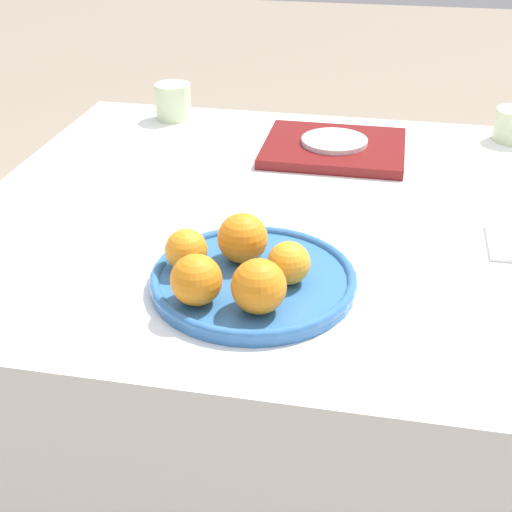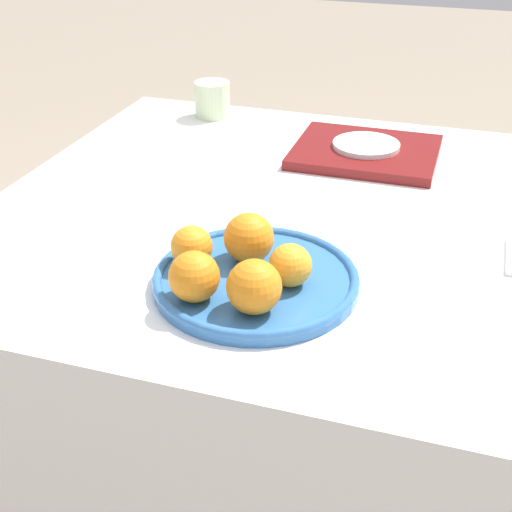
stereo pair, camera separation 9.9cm
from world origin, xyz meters
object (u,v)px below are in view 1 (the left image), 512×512
object	(u,v)px
side_plate	(336,141)
orange_0	(245,238)
orange_4	(199,280)
orange_3	(291,263)
cup_0	(175,102)
serving_tray	(336,148)
fruit_platter	(256,279)
orange_1	(262,287)
orange_2	(189,250)

from	to	relation	value
side_plate	orange_0	bearing A→B (deg)	-99.90
orange_4	orange_3	bearing A→B (deg)	33.84
orange_3	cup_0	bearing A→B (deg)	118.67
cup_0	serving_tray	bearing A→B (deg)	-20.23
orange_0	orange_3	distance (m)	0.09
fruit_platter	orange_4	world-z (taller)	orange_4
fruit_platter	serving_tray	world-z (taller)	fruit_platter
orange_4	side_plate	bearing A→B (deg)	78.72
cup_0	fruit_platter	bearing A→B (deg)	-64.58
orange_1	orange_4	size ratio (longest dim) A/B	1.05
orange_2	side_plate	world-z (taller)	orange_2
orange_1	side_plate	distance (m)	0.62
orange_2	orange_4	bearing A→B (deg)	-65.55
serving_tray	side_plate	xyz separation A→B (m)	(-0.00, 0.00, 0.02)
serving_tray	cup_0	size ratio (longest dim) A/B	3.50
cup_0	side_plate	bearing A→B (deg)	-20.23
orange_2	orange_3	size ratio (longest dim) A/B	1.01
orange_1	side_plate	world-z (taller)	orange_1
fruit_platter	orange_4	size ratio (longest dim) A/B	4.24
orange_4	side_plate	size ratio (longest dim) A/B	0.52
orange_1	orange_4	bearing A→B (deg)	178.31
orange_0	orange_3	xyz separation A→B (m)	(0.07, -0.05, -0.01)
orange_4	cup_0	size ratio (longest dim) A/B	0.86
orange_0	cup_0	bearing A→B (deg)	115.11
orange_2	cup_0	size ratio (longest dim) A/B	0.75
orange_1	cup_0	bearing A→B (deg)	114.48
orange_4	serving_tray	world-z (taller)	orange_4
orange_0	orange_1	size ratio (longest dim) A/B	1.01
serving_tray	orange_1	bearing A→B (deg)	-93.56
orange_1	serving_tray	distance (m)	0.62
orange_0	cup_0	world-z (taller)	orange_0
fruit_platter	orange_0	distance (m)	0.06
orange_1	serving_tray	world-z (taller)	orange_1
side_plate	orange_1	bearing A→B (deg)	-93.56
fruit_platter	orange_0	xyz separation A→B (m)	(-0.02, 0.04, 0.04)
orange_0	orange_2	distance (m)	0.08
side_plate	orange_3	bearing A→B (deg)	-91.19
orange_0	orange_4	bearing A→B (deg)	-106.77
orange_3	serving_tray	distance (m)	0.54
orange_0	fruit_platter	bearing A→B (deg)	-60.07
orange_0	orange_1	world-z (taller)	same
orange_0	side_plate	size ratio (longest dim) A/B	0.55
orange_3	side_plate	distance (m)	0.54
serving_tray	orange_4	bearing A→B (deg)	-101.28
serving_tray	cup_0	xyz separation A→B (m)	(-0.38, 0.14, 0.03)
orange_1	orange_2	xyz separation A→B (m)	(-0.12, 0.08, -0.01)
orange_3	serving_tray	xyz separation A→B (m)	(0.01, 0.54, -0.04)
fruit_platter	orange_3	size ratio (longest dim) A/B	4.87
orange_3	side_plate	xyz separation A→B (m)	(0.01, 0.54, -0.02)
fruit_platter	orange_3	bearing A→B (deg)	-4.47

